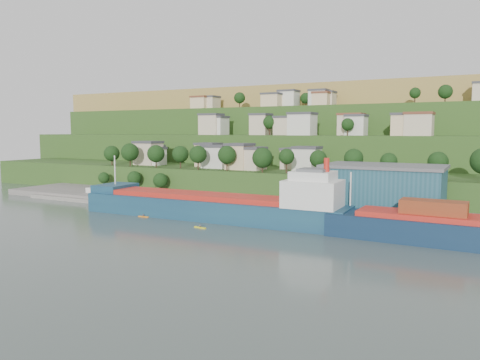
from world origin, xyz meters
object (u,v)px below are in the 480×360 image
Objects in this scene: kayak_orange at (143,216)px; caravan at (94,192)px; cargo_ship_near at (217,208)px; warehouse at (383,188)px.

caravan is at bearing 151.83° from kayak_orange.
cargo_ship_near is 44.74m from warehouse.
caravan reaches higher than kayak_orange.
warehouse is at bearing 8.82° from caravan.
warehouse is at bearing 23.60° from kayak_orange.
cargo_ship_near is at bearing 17.37° from kayak_orange.
warehouse is 5.56× the size of caravan.
caravan is 43.23m from kayak_orange.
warehouse is at bearing 26.13° from cargo_ship_near.
kayak_orange is (-59.15, -27.47, -8.19)m from warehouse.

